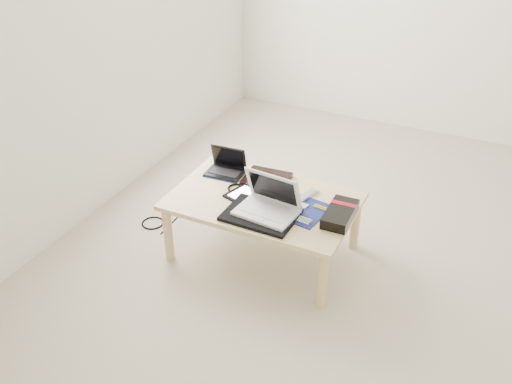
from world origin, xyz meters
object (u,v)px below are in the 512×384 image
at_px(white_laptop, 269,204).
at_px(gpu_box, 340,214).
at_px(netbook, 226,168).
at_px(coffee_table, 263,206).

bearing_deg(white_laptop, gpu_box, 18.71).
height_order(netbook, gpu_box, netbook).
distance_m(netbook, white_laptop, 0.55).
relative_size(netbook, gpu_box, 0.83).
height_order(white_laptop, gpu_box, white_laptop).
relative_size(coffee_table, white_laptop, 3.07).
bearing_deg(netbook, white_laptop, -35.51).
xyz_separation_m(coffee_table, white_laptop, (0.09, -0.13, 0.12)).
bearing_deg(gpu_box, white_laptop, -161.29).
distance_m(netbook, gpu_box, 0.85).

